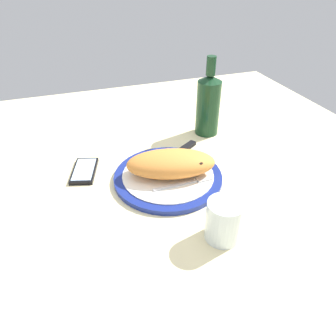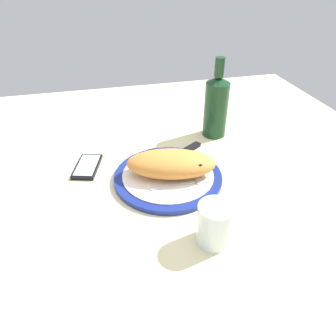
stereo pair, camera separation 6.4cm
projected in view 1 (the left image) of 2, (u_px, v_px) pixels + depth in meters
The scene contains 8 objects.
ground_plane at pixel (168, 183), 87.50cm from camera, with size 150.00×150.00×3.00cm, color beige.
plate at pixel (168, 177), 86.18cm from camera, with size 29.66×29.66×1.73cm.
calzone at pixel (170, 163), 84.41cm from camera, with size 25.98×17.09×6.55cm.
fork at pixel (189, 182), 82.33cm from camera, with size 15.96×2.30×0.40cm.
knife at pixel (179, 153), 93.74cm from camera, with size 20.04×13.73×1.20cm.
smartphone at pixel (84, 171), 89.00cm from camera, with size 9.50×13.48×1.16cm.
water_glass at pixel (223, 223), 66.81cm from camera, with size 7.76×7.76×9.54cm.
wine_bottle at pixel (208, 104), 103.16cm from camera, with size 7.83×7.83×25.92cm.
Camera 1 is at (-22.70, -65.78, 51.72)cm, focal length 33.54 mm.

